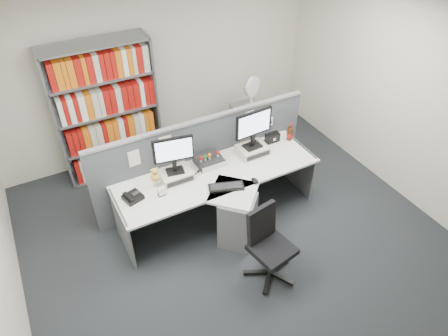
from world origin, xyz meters
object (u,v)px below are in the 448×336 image
monitor_right (254,126)px  desk_calendar (162,192)px  desktop_pc (209,161)px  desk_fan (252,89)px  cola_bottle (290,134)px  desk_phone (132,197)px  desk (226,199)px  filing_cabinet (250,128)px  mouse (255,181)px  office_chair (268,243)px  keyboard (226,187)px  monitor_left (173,152)px  shelving_unit (107,113)px  speaker (272,137)px

monitor_right → desk_calendar: bearing=-171.3°
desktop_pc → desk_fan: size_ratio=0.61×
monitor_right → cola_bottle: (0.61, 0.02, -0.32)m
monitor_right → desk_phone: monitor_right is taller
desk → filing_cabinet: desk is taller
mouse → office_chair: (-0.26, -0.72, -0.26)m
keyboard → office_chair: size_ratio=0.50×
monitor_left → shelving_unit: 1.53m
monitor_right → mouse: bearing=-118.3°
keyboard → filing_cabinet: size_ratio=0.65×
desk_calendar → cola_bottle: (1.98, 0.23, 0.05)m
speaker → desk_calendar: bearing=-170.1°
desk_phone → cola_bottle: (2.30, 0.14, 0.07)m
monitor_right → office_chair: monitor_right is taller
keyboard → desk: bearing=62.0°
desk → filing_cabinet: size_ratio=3.71×
speaker → office_chair: bearing=-124.5°
office_chair → speaker: bearing=55.5°
keyboard → desktop_pc: bearing=86.8°
desk_calendar → cola_bottle: bearing=6.6°
monitor_right → desk_calendar: 1.43m
keyboard → desk_calendar: (-0.73, 0.24, 0.03)m
monitor_left → monitor_right: (1.10, 0.00, 0.02)m
desk → cola_bottle: bearing=18.4°
desk → office_chair: 0.87m
shelving_unit → office_chair: (0.96, -2.71, -0.49)m
monitor_left → cola_bottle: monitor_left is taller
monitor_right → keyboard: bearing=-144.7°
desk_phone → office_chair: office_chair is taller
keyboard → shelving_unit: (-0.86, 1.92, 0.24)m
monitor_left → desk_calendar: (-0.26, -0.21, -0.35)m
keyboard → speaker: size_ratio=2.40×
desk_fan → office_chair: 2.60m
desktop_pc → desk_calendar: desk_calendar is taller
shelving_unit → filing_cabinet: bearing=-12.1°
monitor_left → filing_cabinet: (1.70, 1.02, -0.76)m
desktop_pc → monitor_right: bearing=-5.5°
cola_bottle → filing_cabinet: bearing=90.9°
shelving_unit → cola_bottle: bearing=-34.3°
desk → cola_bottle: (1.22, 0.40, 0.36)m
desk → monitor_right: monitor_right is taller
desktop_pc → desk: bearing=-88.9°
desk → mouse: 0.45m
desk → shelving_unit: 2.12m
speaker → monitor_right: bearing=-165.7°
desktop_pc → office_chair: (0.07, -1.31, -0.28)m
monitor_right → mouse: (-0.28, -0.53, -0.40)m
monitor_left → keyboard: bearing=-44.5°
office_chair → cola_bottle: bearing=47.7°
speaker → shelving_unit: size_ratio=0.09×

